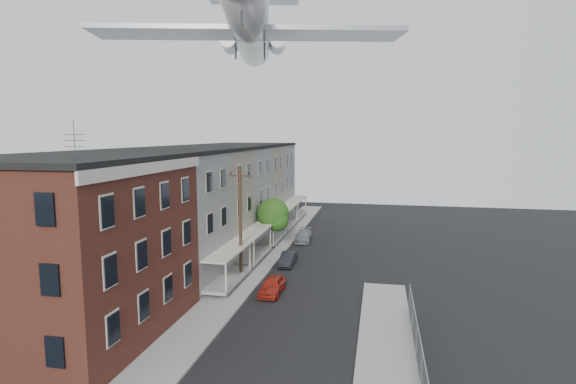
# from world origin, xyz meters

# --- Properties ---
(sidewalk_left) EXTENTS (3.00, 62.00, 0.12)m
(sidewalk_left) POSITION_xyz_m (-5.50, 24.00, 0.06)
(sidewalk_left) COLOR gray
(sidewalk_left) RESTS_ON ground
(sidewalk_right) EXTENTS (3.00, 26.00, 0.12)m
(sidewalk_right) POSITION_xyz_m (5.50, 6.00, 0.06)
(sidewalk_right) COLOR gray
(sidewalk_right) RESTS_ON ground
(curb_left) EXTENTS (0.15, 62.00, 0.14)m
(curb_left) POSITION_xyz_m (-4.05, 24.00, 0.07)
(curb_left) COLOR gray
(curb_left) RESTS_ON ground
(curb_right) EXTENTS (0.15, 26.00, 0.14)m
(curb_right) POSITION_xyz_m (4.05, 6.00, 0.07)
(curb_right) COLOR gray
(curb_right) RESTS_ON ground
(corner_building) EXTENTS (10.31, 12.30, 12.15)m
(corner_building) POSITION_xyz_m (-12.00, 7.00, 5.16)
(corner_building) COLOR #351911
(corner_building) RESTS_ON ground
(row_house_a) EXTENTS (11.98, 7.00, 10.30)m
(row_house_a) POSITION_xyz_m (-11.96, 16.50, 5.13)
(row_house_a) COLOR #61625F
(row_house_a) RESTS_ON ground
(row_house_b) EXTENTS (11.98, 7.00, 10.30)m
(row_house_b) POSITION_xyz_m (-11.96, 23.50, 5.13)
(row_house_b) COLOR gray
(row_house_b) RESTS_ON ground
(row_house_c) EXTENTS (11.98, 7.00, 10.30)m
(row_house_c) POSITION_xyz_m (-11.96, 30.50, 5.13)
(row_house_c) COLOR #61625F
(row_house_c) RESTS_ON ground
(row_house_d) EXTENTS (11.98, 7.00, 10.30)m
(row_house_d) POSITION_xyz_m (-11.96, 37.50, 5.13)
(row_house_d) COLOR gray
(row_house_d) RESTS_ON ground
(row_house_e) EXTENTS (11.98, 7.00, 10.30)m
(row_house_e) POSITION_xyz_m (-11.96, 44.50, 5.13)
(row_house_e) COLOR #61625F
(row_house_e) RESTS_ON ground
(chainlink_fence) EXTENTS (0.06, 18.06, 1.90)m
(chainlink_fence) POSITION_xyz_m (7.00, 5.00, 1.00)
(chainlink_fence) COLOR gray
(chainlink_fence) RESTS_ON ground
(utility_pole) EXTENTS (1.80, 0.26, 9.00)m
(utility_pole) POSITION_xyz_m (-5.60, 18.00, 4.67)
(utility_pole) COLOR black
(utility_pole) RESTS_ON ground
(street_tree) EXTENTS (3.22, 3.20, 5.20)m
(street_tree) POSITION_xyz_m (-5.27, 27.92, 3.45)
(street_tree) COLOR black
(street_tree) RESTS_ON ground
(car_near) EXTENTS (1.52, 3.67, 1.24)m
(car_near) POSITION_xyz_m (-2.49, 15.58, 0.62)
(car_near) COLOR #A82315
(car_near) RESTS_ON ground
(car_mid) EXTENTS (1.19, 3.38, 1.11)m
(car_mid) POSITION_xyz_m (-2.83, 22.82, 0.56)
(car_mid) COLOR black
(car_mid) RESTS_ON ground
(car_far) EXTENTS (1.86, 4.18, 1.19)m
(car_far) POSITION_xyz_m (-3.00, 31.97, 0.60)
(car_far) COLOR gray
(car_far) RESTS_ON ground
(airplane) EXTENTS (24.60, 28.12, 8.10)m
(airplane) POSITION_xyz_m (-6.00, 22.47, 20.44)
(airplane) COLOR white
(airplane) RESTS_ON ground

